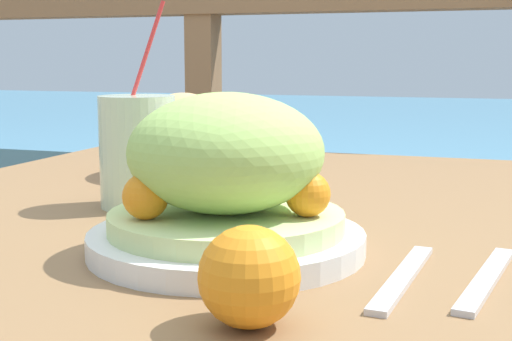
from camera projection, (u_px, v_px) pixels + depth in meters
The scene contains 10 objects.
patio_table at pixel (280, 283), 0.87m from camera, with size 1.02×0.98×0.76m.
railing_fence at pixel (387, 116), 1.63m from camera, with size 2.80×0.08×1.12m.
sea_backdrop at pixel (450, 170), 4.05m from camera, with size 12.00×4.00×0.60m.
salad_plate at pixel (226, 184), 0.64m from camera, with size 0.25×0.25×0.15m.
drink_glass at pixel (138, 151), 0.84m from camera, with size 0.09×0.09×0.24m.
bread_basket at pixel (184, 141), 1.07m from camera, with size 0.19×0.19×0.12m.
fork at pixel (403, 277), 0.57m from camera, with size 0.03×0.18×0.00m.
knife at pixel (487, 278), 0.56m from camera, with size 0.04×0.18×0.00m.
orange_near_basket at pixel (186, 136), 1.28m from camera, with size 0.07×0.07×0.07m.
orange_near_glass at pixel (249, 277), 0.46m from camera, with size 0.07×0.07×0.07m.
Camera 1 is at (0.24, -0.80, 0.93)m, focal length 50.00 mm.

